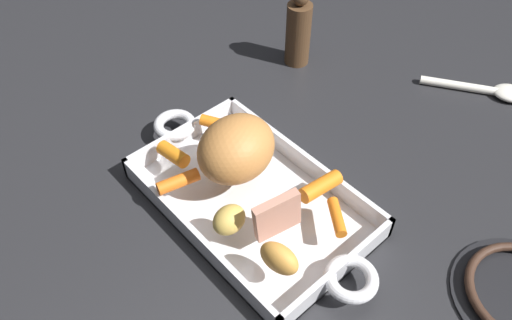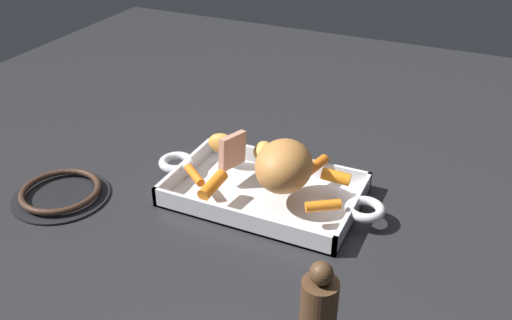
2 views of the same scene
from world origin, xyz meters
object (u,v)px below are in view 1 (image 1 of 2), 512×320
object	(u,v)px
roasting_dish	(252,199)
pepper_mill	(298,31)
serving_spoon	(491,90)
potato_whole	(279,258)
baby_carrot_long	(321,186)
baby_carrot_northeast	(178,181)
potato_corner	(229,220)
baby_carrot_center_left	(337,217)
pork_roast	(236,149)
roast_slice_thick	(277,216)
baby_carrot_center_right	(219,124)
baby_carrot_short	(173,154)

from	to	relation	value
roasting_dish	pepper_mill	distance (m)	0.38
serving_spoon	pepper_mill	distance (m)	0.38
potato_whole	baby_carrot_long	bearing A→B (deg)	111.10
baby_carrot_northeast	serving_spoon	size ratio (longest dim) A/B	0.35
potato_corner	pepper_mill	world-z (taller)	pepper_mill
baby_carrot_center_left	potato_corner	xyz separation A→B (m)	(-0.09, -0.12, 0.01)
baby_carrot_center_left	potato_whole	xyz separation A→B (m)	(-0.00, -0.11, 0.01)
baby_carrot_long	potato_whole	xyz separation A→B (m)	(0.05, -0.13, 0.01)
roasting_dish	pork_roast	distance (m)	0.08
roast_slice_thick	baby_carrot_center_right	xyz separation A→B (m)	(-0.21, 0.07, -0.02)
roast_slice_thick	baby_carrot_long	size ratio (longest dim) A/B	0.96
roasting_dish	pork_roast	world-z (taller)	pork_roast
pork_roast	potato_whole	world-z (taller)	pork_roast
potato_corner	baby_carrot_center_right	bearing A→B (deg)	145.02
pepper_mill	baby_carrot_short	bearing A→B (deg)	-76.06
roast_slice_thick	baby_carrot_long	distance (m)	0.10
baby_carrot_northeast	baby_carrot_long	bearing A→B (deg)	45.09
pork_roast	pepper_mill	bearing A→B (deg)	119.57
potato_corner	roast_slice_thick	bearing A→B (deg)	44.82
baby_carrot_northeast	potato_whole	size ratio (longest dim) A/B	1.13
roasting_dish	baby_carrot_long	distance (m)	0.11
baby_carrot_center_left	pepper_mill	world-z (taller)	pepper_mill
roast_slice_thick	baby_carrot_center_left	bearing A→B (deg)	59.21
roast_slice_thick	baby_carrot_northeast	size ratio (longest dim) A/B	1.05
pork_roast	baby_carrot_center_right	bearing A→B (deg)	157.14
roasting_dish	baby_carrot_northeast	xyz separation A→B (m)	(-0.07, -0.08, 0.04)
baby_carrot_center_left	potato_whole	bearing A→B (deg)	-90.00
pork_roast	potato_whole	distance (m)	0.18
baby_carrot_long	serving_spoon	distance (m)	0.44
pork_roast	baby_carrot_center_right	xyz separation A→B (m)	(-0.09, 0.04, -0.04)
baby_carrot_center_right	serving_spoon	distance (m)	0.52
baby_carrot_center_right	serving_spoon	world-z (taller)	baby_carrot_center_right
baby_carrot_long	serving_spoon	xyz separation A→B (m)	(0.03, 0.43, -0.04)
baby_carrot_center_left	potato_corner	world-z (taller)	potato_corner
baby_carrot_short	pork_roast	bearing A→B (deg)	35.54
roast_slice_thick	baby_carrot_center_right	world-z (taller)	roast_slice_thick
pork_roast	potato_corner	world-z (taller)	pork_roast
baby_carrot_center_left	potato_whole	world-z (taller)	potato_whole
roast_slice_thick	baby_carrot_northeast	world-z (taller)	roast_slice_thick
roast_slice_thick	serving_spoon	bearing A→B (deg)	87.27
baby_carrot_short	baby_carrot_northeast	bearing A→B (deg)	-28.27
baby_carrot_center_left	serving_spoon	size ratio (longest dim) A/B	0.33
baby_carrot_northeast	baby_carrot_center_right	world-z (taller)	same
roast_slice_thick	baby_carrot_center_left	xyz separation A→B (m)	(0.04, 0.07, -0.02)
baby_carrot_center_right	baby_carrot_northeast	bearing A→B (deg)	-65.32
potato_corner	serving_spoon	world-z (taller)	potato_corner
roast_slice_thick	baby_carrot_short	distance (m)	0.20
baby_carrot_long	baby_carrot_center_right	xyz separation A→B (m)	(-0.20, -0.02, -0.00)
potato_corner	serving_spoon	size ratio (longest dim) A/B	0.27
baby_carrot_center_left	baby_carrot_center_right	distance (m)	0.25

